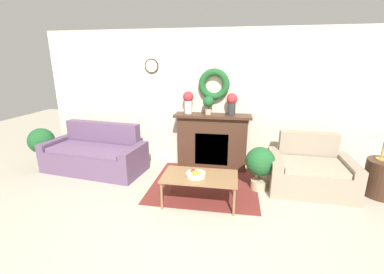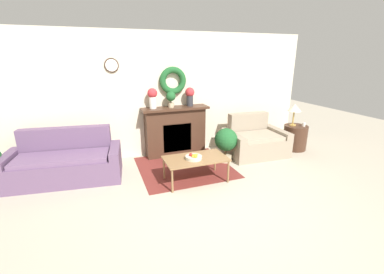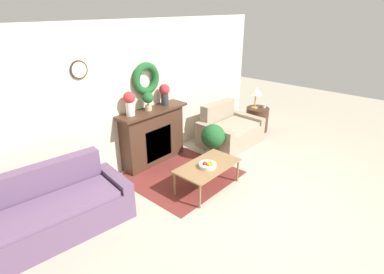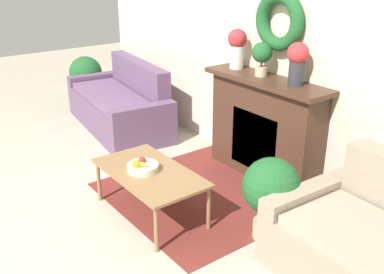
{
  "view_description": "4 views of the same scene",
  "coord_description": "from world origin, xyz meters",
  "views": [
    {
      "loc": [
        0.5,
        -2.49,
        2.07
      ],
      "look_at": [
        -0.17,
        1.41,
        0.93
      ],
      "focal_mm": 24.0,
      "sensor_mm": 36.0,
      "label": 1
    },
    {
      "loc": [
        -1.53,
        -2.96,
        2.19
      ],
      "look_at": [
        0.08,
        1.37,
        0.72
      ],
      "focal_mm": 24.0,
      "sensor_mm": 36.0,
      "label": 2
    },
    {
      "loc": [
        -3.45,
        -1.71,
        2.89
      ],
      "look_at": [
        -0.07,
        1.28,
        0.91
      ],
      "focal_mm": 28.0,
      "sensor_mm": 36.0,
      "label": 3
    },
    {
      "loc": [
        3.18,
        -0.88,
        2.28
      ],
      "look_at": [
        0.11,
        1.42,
        0.71
      ],
      "focal_mm": 42.0,
      "sensor_mm": 36.0,
      "label": 4
    }
  ],
  "objects": [
    {
      "name": "ground_plane",
      "position": [
        0.0,
        0.0,
        0.0
      ],
      "size": [
        16.0,
        16.0,
        0.0
      ],
      "primitive_type": "plane",
      "color": "#ADA38E"
    },
    {
      "name": "fireplace",
      "position": [
        0.07,
        2.42,
        0.56
      ],
      "size": [
        1.49,
        0.41,
        1.11
      ],
      "color": "#42281C",
      "rests_on": "ground_plane"
    },
    {
      "name": "potted_plant_on_mantel",
      "position": [
        -0.02,
        2.4,
        1.33
      ],
      "size": [
        0.21,
        0.21,
        0.35
      ],
      "color": "tan",
      "rests_on": "fireplace"
    },
    {
      "name": "floor_rug",
      "position": [
        0.02,
        1.63,
        0.0
      ],
      "size": [
        1.82,
        1.73,
        0.01
      ],
      "color": "maroon",
      "rests_on": "ground_plane"
    },
    {
      "name": "potted_plant_floor_by_loveseat",
      "position": [
        0.95,
        1.61,
        0.46
      ],
      "size": [
        0.49,
        0.49,
        0.74
      ],
      "color": "tan",
      "rests_on": "ground_plane"
    },
    {
      "name": "vase_on_mantel_left",
      "position": [
        -0.41,
        2.42,
        1.36
      ],
      "size": [
        0.21,
        0.21,
        0.43
      ],
      "color": "silver",
      "rests_on": "fireplace"
    },
    {
      "name": "potted_plant_floor_by_couch",
      "position": [
        -3.4,
        1.95,
        0.5
      ],
      "size": [
        0.51,
        0.51,
        0.79
      ],
      "color": "tan",
      "rests_on": "ground_plane"
    },
    {
      "name": "fruit_bowl",
      "position": [
        -0.04,
        0.96,
        0.49
      ],
      "size": [
        0.29,
        0.29,
        0.12
      ],
      "color": "beige",
      "rests_on": "coffee_table"
    },
    {
      "name": "wall_back",
      "position": [
        0.0,
        2.62,
        1.36
      ],
      "size": [
        6.8,
        0.2,
        2.7
      ],
      "color": "beige",
      "rests_on": "ground_plane"
    },
    {
      "name": "loveseat_right",
      "position": [
        1.79,
        1.8,
        0.31
      ],
      "size": [
        1.35,
        1.03,
        0.9
      ],
      "rotation": [
        0.0,
        0.0,
        -0.04
      ],
      "color": "gray",
      "rests_on": "ground_plane"
    },
    {
      "name": "vase_on_mantel_right",
      "position": [
        0.43,
        2.42,
        1.35
      ],
      "size": [
        0.21,
        0.21,
        0.41
      ],
      "color": "#2D2D33",
      "rests_on": "fireplace"
    },
    {
      "name": "coffee_table",
      "position": [
        0.02,
        1.01,
        0.41
      ],
      "size": [
        1.12,
        0.63,
        0.45
      ],
      "color": "olive",
      "rests_on": "ground_plane"
    },
    {
      "name": "couch_left",
      "position": [
        -2.19,
        1.9,
        0.32
      ],
      "size": [
        2.05,
        1.1,
        0.91
      ],
      "rotation": [
        0.0,
        0.0,
        -0.13
      ],
      "color": "#604766",
      "rests_on": "ground_plane"
    }
  ]
}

